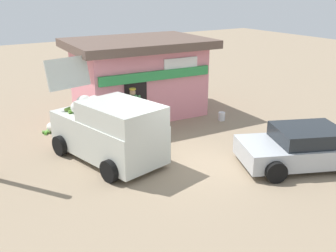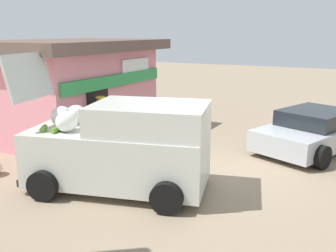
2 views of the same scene
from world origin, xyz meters
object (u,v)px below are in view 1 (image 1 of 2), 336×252
Objects in this scene: unloaded_banana_pile at (54,128)px; vendor_standing at (133,107)px; delivery_van at (109,130)px; storefront_bar at (139,76)px; parked_sedan at (306,147)px; customer_bending at (97,119)px; paint_bucket at (222,116)px.

vendor_standing is at bearing -31.51° from unloaded_banana_pile.
delivery_van is 4.63× the size of unloaded_banana_pile.
parked_sedan is at bearing -75.46° from storefront_bar.
vendor_standing is (-3.15, 5.41, 0.39)m from parked_sedan.
storefront_bar is at bearing 37.13° from customer_bending.
unloaded_banana_pile is (-5.71, 6.98, -0.40)m from parked_sedan.
storefront_bar is 4.87m from delivery_van.
vendor_standing is 1.23× the size of customer_bending.
customer_bending is 5.31m from paint_bucket.
storefront_bar is at bearing 56.25° from vendor_standing.
unloaded_banana_pile is (-0.77, 3.42, -0.81)m from delivery_van.
unloaded_banana_pile is at bearing 118.86° from customer_bending.
vendor_standing is at bearing -123.75° from storefront_bar.
vendor_standing is at bearing 9.01° from customer_bending.
paint_bucket is at bearing 83.55° from parked_sedan.
storefront_bar is at bearing 132.58° from paint_bucket.
delivery_van is 2.58m from vendor_standing.
paint_bucket is at bearing -5.44° from customer_bending.
delivery_van is 6.11m from parked_sedan.
unloaded_banana_pile is (-2.56, 1.57, -0.79)m from vendor_standing.
vendor_standing is 3.84m from paint_bucket.
delivery_van is at bearing -77.34° from unloaded_banana_pile.
storefront_bar is 4.31× the size of customer_bending.
delivery_van reaches higher than customer_bending.
delivery_van is at bearing -129.21° from storefront_bar.
storefront_bar is 3.87m from paint_bucket.
storefront_bar is 3.63m from customer_bending.
storefront_bar is 3.49× the size of vendor_standing.
vendor_standing is 4.89× the size of paint_bucket.
paint_bucket is (6.24, -2.32, -0.00)m from unloaded_banana_pile.
paint_bucket is at bearing -47.42° from storefront_bar.
vendor_standing is at bearing 120.24° from parked_sedan.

